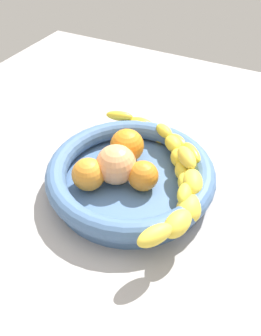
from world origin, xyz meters
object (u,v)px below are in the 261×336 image
(fruit_bowl, at_px, (130,176))
(banana_draped_left, at_px, (179,162))
(banana_draped_right, at_px, (183,201))
(orange_mid_left, at_px, (143,176))
(peach_blush, at_px, (116,165))
(banana_arching_top, at_px, (158,134))
(orange_front, at_px, (127,146))
(orange_mid_right, at_px, (88,174))

(fruit_bowl, height_order, banana_draped_left, banana_draped_left)
(banana_draped_right, height_order, orange_mid_left, banana_draped_right)
(banana_draped_right, bearing_deg, fruit_bowl, -18.64)
(fruit_bowl, height_order, orange_mid_left, orange_mid_left)
(peach_blush, bearing_deg, banana_draped_left, -144.45)
(fruit_bowl, distance_m, banana_arching_top, 0.13)
(fruit_bowl, xyz_separation_m, banana_draped_right, (-0.12, 0.04, 0.03))
(fruit_bowl, xyz_separation_m, orange_front, (0.03, -0.05, 0.02))
(orange_mid_left, bearing_deg, orange_mid_right, 26.03)
(banana_draped_left, bearing_deg, fruit_bowl, 38.74)
(banana_draped_left, bearing_deg, banana_draped_right, 114.49)
(fruit_bowl, height_order, banana_arching_top, banana_arching_top)
(orange_mid_left, bearing_deg, orange_front, -42.92)
(orange_mid_left, xyz_separation_m, orange_mid_right, (0.09, 0.04, 0.00))
(orange_front, relative_size, peach_blush, 0.90)
(fruit_bowl, bearing_deg, banana_arching_top, -89.76)
(orange_mid_right, bearing_deg, orange_front, -103.97)
(orange_mid_right, height_order, peach_blush, peach_blush)
(banana_draped_left, xyz_separation_m, banana_draped_right, (-0.04, 0.10, 0.01))
(banana_draped_right, height_order, banana_arching_top, banana_draped_right)
(banana_draped_left, bearing_deg, orange_mid_left, 55.99)
(banana_arching_top, bearing_deg, banana_draped_left, 136.56)
(banana_draped_left, bearing_deg, banana_arching_top, -43.44)
(banana_arching_top, height_order, peach_blush, peach_blush)
(peach_blush, bearing_deg, orange_mid_right, 47.59)
(banana_draped_right, bearing_deg, orange_front, -31.16)
(fruit_bowl, distance_m, orange_front, 0.07)
(banana_arching_top, bearing_deg, orange_mid_left, 102.34)
(orange_mid_left, height_order, orange_mid_right, orange_mid_right)
(orange_front, height_order, peach_blush, peach_blush)
(orange_front, relative_size, orange_mid_right, 1.11)
(banana_draped_right, distance_m, orange_front, 0.18)
(banana_draped_left, distance_m, banana_arching_top, 0.10)
(banana_arching_top, xyz_separation_m, orange_front, (0.03, 0.08, 0.01))
(fruit_bowl, distance_m, orange_mid_left, 0.03)
(orange_front, bearing_deg, peach_blush, 99.29)
(orange_front, distance_m, orange_mid_left, 0.09)
(orange_front, bearing_deg, orange_mid_right, 76.03)
(banana_draped_left, height_order, orange_front, orange_front)
(banana_draped_right, relative_size, banana_arching_top, 1.03)
(orange_mid_left, bearing_deg, banana_arching_top, -77.66)
(banana_draped_left, relative_size, orange_front, 2.93)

